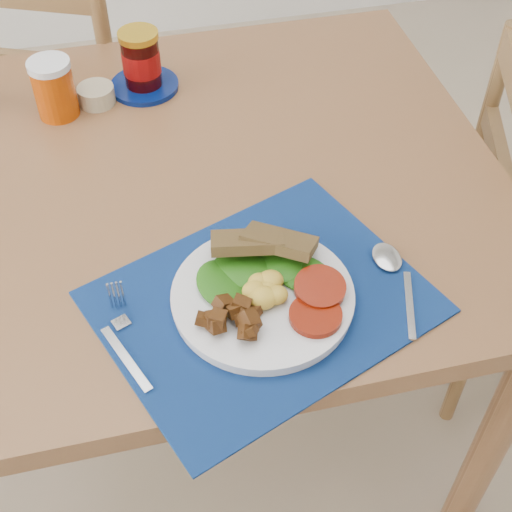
{
  "coord_description": "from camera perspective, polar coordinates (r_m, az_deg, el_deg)",
  "views": [
    {
      "loc": [
        0.09,
        -0.7,
        1.52
      ],
      "look_at": [
        0.24,
        -0.05,
        0.8
      ],
      "focal_mm": 50.0,
      "sensor_mm": 36.0,
      "label": 1
    }
  ],
  "objects": [
    {
      "name": "placemat",
      "position": [
        0.99,
        0.53,
        -3.69
      ],
      "size": [
        0.52,
        0.47,
        0.0
      ],
      "primitive_type": "cube",
      "rotation": [
        0.0,
        0.0,
        0.37
      ],
      "color": "black",
      "rests_on": "table"
    },
    {
      "name": "fork",
      "position": [
        0.97,
        -10.6,
        -6.28
      ],
      "size": [
        0.06,
        0.17,
        0.0
      ],
      "rotation": [
        0.0,
        0.0,
        0.39
      ],
      "color": "#B2B5BA",
      "rests_on": "placemat"
    },
    {
      "name": "ramekin",
      "position": [
        1.37,
        -12.65,
        12.45
      ],
      "size": [
        0.07,
        0.07,
        0.03
      ],
      "primitive_type": "cylinder",
      "color": "tan",
      "rests_on": "table"
    },
    {
      "name": "chair_far",
      "position": [
        1.81,
        -15.2,
        12.88
      ],
      "size": [
        0.51,
        0.5,
        1.07
      ],
      "rotation": [
        0.0,
        0.0,
        2.74
      ],
      "color": "brown",
      "rests_on": "ground"
    },
    {
      "name": "table",
      "position": [
        1.24,
        -13.53,
        2.07
      ],
      "size": [
        1.4,
        0.9,
        0.75
      ],
      "color": "brown",
      "rests_on": "ground"
    },
    {
      "name": "ground",
      "position": [
        1.68,
        -8.9,
        -19.22
      ],
      "size": [
        4.0,
        4.0,
        0.0
      ],
      "primitive_type": "plane",
      "color": "tan",
      "rests_on": "ground"
    },
    {
      "name": "juice_glass",
      "position": [
        1.34,
        -15.83,
        12.66
      ],
      "size": [
        0.07,
        0.07,
        0.1
      ],
      "primitive_type": "cylinder",
      "color": "#AE3B04",
      "rests_on": "table"
    },
    {
      "name": "spoon",
      "position": [
        1.04,
        10.95,
        -1.29
      ],
      "size": [
        0.05,
        0.18,
        0.01
      ],
      "rotation": [
        0.0,
        0.0,
        -0.31
      ],
      "color": "#B2B5BA",
      "rests_on": "placemat"
    },
    {
      "name": "jam_on_saucer",
      "position": [
        1.38,
        -9.13,
        14.93
      ],
      "size": [
        0.13,
        0.13,
        0.12
      ],
      "color": "#051759",
      "rests_on": "table"
    },
    {
      "name": "breakfast_plate",
      "position": [
        0.97,
        0.31,
        -3.18
      ],
      "size": [
        0.25,
        0.25,
        0.06
      ],
      "rotation": [
        0.0,
        0.0,
        -0.32
      ],
      "color": "silver",
      "rests_on": "placemat"
    }
  ]
}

